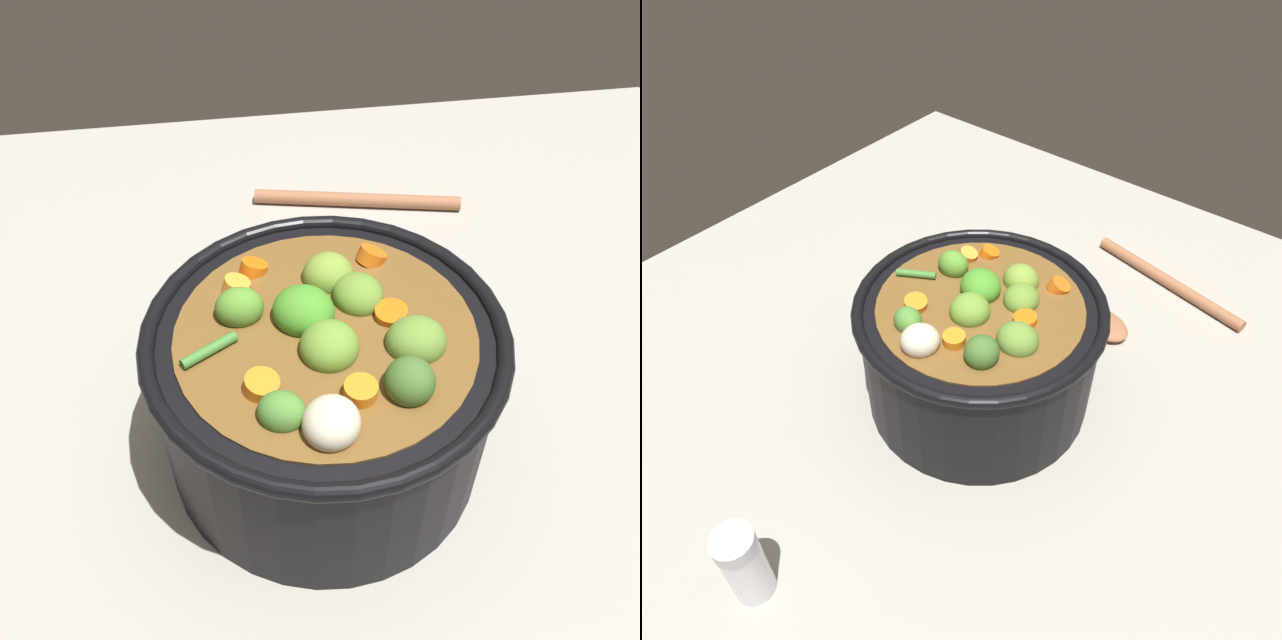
# 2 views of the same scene
# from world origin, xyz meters

# --- Properties ---
(ground_plane) EXTENTS (1.10, 1.10, 0.00)m
(ground_plane) POSITION_xyz_m (0.00, 0.00, 0.00)
(ground_plane) COLOR #9E998E
(cooking_pot) EXTENTS (0.27, 0.27, 0.17)m
(cooking_pot) POSITION_xyz_m (-0.00, 0.00, 0.08)
(cooking_pot) COLOR black
(cooking_pot) RESTS_ON ground_plane
(wooden_spoon) EXTENTS (0.24, 0.20, 0.02)m
(wooden_spoon) POSITION_xyz_m (-0.07, -0.26, 0.01)
(wooden_spoon) COLOR #996040
(wooden_spoon) RESTS_ON ground_plane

